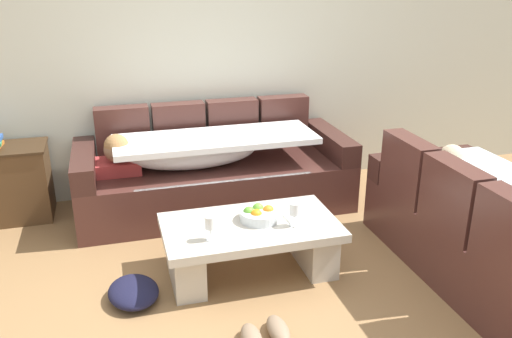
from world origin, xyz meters
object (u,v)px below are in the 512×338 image
object	(u,v)px
side_cabinet	(6,184)
couch_near_window	(492,234)
wine_glass_near_right	(294,210)
fruit_bowl	(259,214)
pair_of_shoes	(265,334)
crumpled_garment	(133,292)
coffee_table	(250,242)
couch_along_wall	(210,172)
wine_glass_near_left	(210,224)
open_magazine	(306,218)

from	to	relation	value
side_cabinet	couch_near_window	bearing A→B (deg)	-29.82
wine_glass_near_right	fruit_bowl	bearing A→B (deg)	143.48
pair_of_shoes	fruit_bowl	bearing A→B (deg)	76.43
crumpled_garment	coffee_table	bearing A→B (deg)	8.70
couch_along_wall	pair_of_shoes	bearing A→B (deg)	-91.93
wine_glass_near_left	wine_glass_near_right	world-z (taller)	same
side_cabinet	crumpled_garment	xyz separation A→B (m)	(0.94, -1.51, -0.26)
side_cabinet	coffee_table	bearing A→B (deg)	-38.32
coffee_table	crumpled_garment	bearing A→B (deg)	-171.30
coffee_table	open_magazine	world-z (taller)	open_magazine
couch_near_window	pair_of_shoes	xyz separation A→B (m)	(-1.67, -0.24, -0.29)
fruit_bowl	open_magazine	xyz separation A→B (m)	(0.32, -0.07, -0.04)
open_magazine	wine_glass_near_left	bearing A→B (deg)	-174.34
coffee_table	wine_glass_near_right	bearing A→B (deg)	-21.76
wine_glass_near_left	wine_glass_near_right	xyz separation A→B (m)	(0.58, 0.04, 0.00)
pair_of_shoes	couch_near_window	bearing A→B (deg)	8.07
coffee_table	wine_glass_near_left	distance (m)	0.43
couch_near_window	pair_of_shoes	world-z (taller)	couch_near_window
coffee_table	crumpled_garment	size ratio (longest dim) A/B	3.00
wine_glass_near_right	side_cabinet	bearing A→B (deg)	143.60
couch_along_wall	pair_of_shoes	world-z (taller)	couch_along_wall
couch_along_wall	open_magazine	bearing A→B (deg)	-69.45
wine_glass_near_left	couch_along_wall	bearing A→B (deg)	78.97
couch_along_wall	wine_glass_near_right	bearing A→B (deg)	-75.57
couch_along_wall	wine_glass_near_left	distance (m)	1.35
wine_glass_near_right	side_cabinet	size ratio (longest dim) A/B	0.23
open_magazine	side_cabinet	bearing A→B (deg)	142.42
fruit_bowl	crumpled_garment	xyz separation A→B (m)	(-0.89, -0.16, -0.36)
wine_glass_near_right	side_cabinet	world-z (taller)	side_cabinet
couch_near_window	pair_of_shoes	bearing A→B (deg)	98.07
couch_near_window	coffee_table	world-z (taller)	couch_near_window
pair_of_shoes	open_magazine	bearing A→B (deg)	54.34
wine_glass_near_left	side_cabinet	world-z (taller)	side_cabinet
couch_near_window	coffee_table	distance (m)	1.64
fruit_bowl	side_cabinet	world-z (taller)	side_cabinet
couch_along_wall	open_magazine	xyz separation A→B (m)	(0.45, -1.19, 0.05)
coffee_table	wine_glass_near_right	size ratio (longest dim) A/B	7.23
wine_glass_near_left	side_cabinet	size ratio (longest dim) A/B	0.23
couch_along_wall	crumpled_garment	distance (m)	1.52
crumpled_garment	fruit_bowl	bearing A→B (deg)	10.46
coffee_table	fruit_bowl	size ratio (longest dim) A/B	4.29
fruit_bowl	wine_glass_near_right	xyz separation A→B (m)	(0.20, -0.15, 0.07)
couch_along_wall	wine_glass_near_right	distance (m)	1.32
fruit_bowl	side_cabinet	xyz separation A→B (m)	(-1.83, 1.35, -0.10)
side_cabinet	pair_of_shoes	size ratio (longest dim) A/B	2.34
wine_glass_near_right	pair_of_shoes	size ratio (longest dim) A/B	0.54
crumpled_garment	couch_near_window	bearing A→B (deg)	-9.18
couch_along_wall	open_magazine	world-z (taller)	couch_along_wall
wine_glass_near_right	crumpled_garment	distance (m)	1.18
fruit_bowl	wine_glass_near_left	world-z (taller)	wine_glass_near_left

